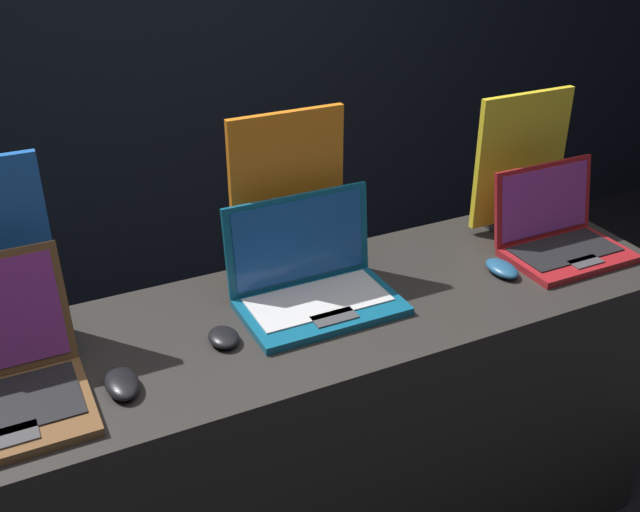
# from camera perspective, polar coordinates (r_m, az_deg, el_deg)

# --- Properties ---
(display_counter) EXTENTS (1.97, 0.58, 0.88)m
(display_counter) POSITION_cam_1_polar(r_m,az_deg,el_deg) (2.16, -0.06, -13.89)
(display_counter) COLOR #282623
(display_counter) RESTS_ON ground_plane
(laptop_front) EXTENTS (0.32, 0.34, 0.29)m
(laptop_front) POSITION_cam_1_polar(r_m,az_deg,el_deg) (1.69, -23.06, -8.38)
(laptop_front) COLOR brown
(laptop_front) RESTS_ON display_counter
(mouse_front) EXTENTS (0.07, 0.12, 0.03)m
(mouse_front) POSITION_cam_1_polar(r_m,az_deg,el_deg) (1.67, -14.85, -9.37)
(mouse_front) COLOR black
(mouse_front) RESTS_ON display_counter
(laptop_middle) EXTENTS (0.40, 0.27, 0.26)m
(laptop_middle) POSITION_cam_1_polar(r_m,az_deg,el_deg) (1.90, -0.52, -1.84)
(laptop_middle) COLOR #0F5170
(laptop_middle) RESTS_ON display_counter
(mouse_middle) EXTENTS (0.07, 0.09, 0.03)m
(mouse_middle) POSITION_cam_1_polar(r_m,az_deg,el_deg) (1.78, -7.36, -6.16)
(mouse_middle) COLOR black
(mouse_middle) RESTS_ON display_counter
(promo_stand_middle) EXTENTS (0.31, 0.07, 0.46)m
(promo_stand_middle) POSITION_cam_1_polar(r_m,az_deg,el_deg) (1.94, -2.40, 4.16)
(promo_stand_middle) COLOR black
(promo_stand_middle) RESTS_ON display_counter
(laptop_back) EXTENTS (0.34, 0.26, 0.24)m
(laptop_back) POSITION_cam_1_polar(r_m,az_deg,el_deg) (2.25, 17.71, 1.63)
(laptop_back) COLOR maroon
(laptop_back) RESTS_ON display_counter
(mouse_back) EXTENTS (0.07, 0.11, 0.03)m
(mouse_back) POSITION_cam_1_polar(r_m,az_deg,el_deg) (2.10, 13.69, -0.93)
(mouse_back) COLOR navy
(mouse_back) RESTS_ON display_counter
(promo_stand_back) EXTENTS (0.32, 0.07, 0.42)m
(promo_stand_back) POSITION_cam_1_polar(r_m,az_deg,el_deg) (2.32, 14.99, 6.74)
(promo_stand_back) COLOR black
(promo_stand_back) RESTS_ON display_counter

